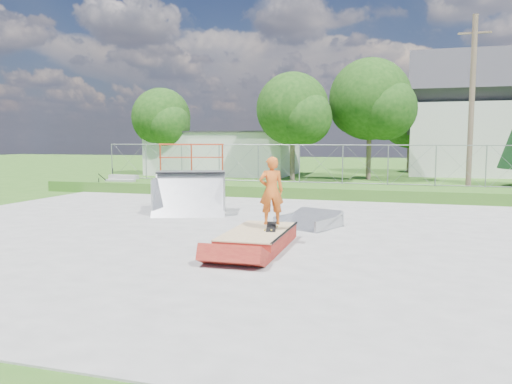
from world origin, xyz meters
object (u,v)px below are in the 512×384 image
Objects in this scene: grind_box at (258,239)px; quarter_pipe at (190,180)px; flat_bank_ramp at (308,220)px; skater at (271,194)px.

grind_box is 5.77m from quarter_pipe.
flat_bank_ramp is at bearing -37.78° from quarter_pipe.
skater is (0.25, 0.27, 1.05)m from grind_box.
quarter_pipe is at bearing -175.74° from flat_bank_ramp.
grind_box is 1.79× the size of flat_bank_ramp.
quarter_pipe is 5.65m from skater.
quarter_pipe reaches higher than skater.
quarter_pipe reaches higher than grind_box.
grind_box is 1.72× the size of skater.
quarter_pipe reaches higher than flat_bank_ramp.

